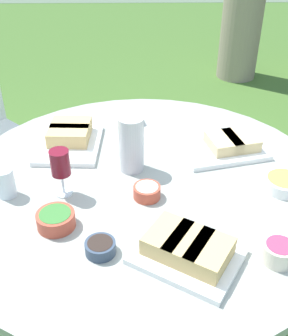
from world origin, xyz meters
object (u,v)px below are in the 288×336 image
object	(u,v)px
water_pitcher	(131,144)
wine_glass	(60,164)
dining_table	(144,203)
handbag	(281,169)

from	to	relation	value
water_pitcher	wine_glass	world-z (taller)	water_pitcher
dining_table	handbag	size ratio (longest dim) A/B	3.88
water_pitcher	handbag	world-z (taller)	water_pitcher
dining_table	handbag	bearing A→B (deg)	47.33
dining_table	handbag	world-z (taller)	dining_table
handbag	water_pitcher	bearing A→B (deg)	-136.68
dining_table	wine_glass	bearing A→B (deg)	-166.50
dining_table	wine_glass	distance (m)	0.37
dining_table	water_pitcher	world-z (taller)	water_pitcher
dining_table	handbag	xyz separation A→B (m)	(0.90, 0.98, -0.52)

